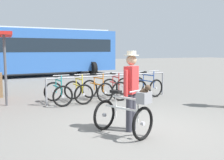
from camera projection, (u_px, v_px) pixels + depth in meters
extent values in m
plane|color=slate|center=(143.00, 129.00, 6.06)|extent=(80.00, 80.00, 0.00)
cylinder|color=#99999E|center=(46.00, 93.00, 8.39)|extent=(0.06, 0.06, 0.85)
cylinder|color=#99999E|center=(163.00, 84.00, 10.57)|extent=(0.06, 0.06, 0.85)
cylinder|color=#99999E|center=(111.00, 76.00, 9.43)|extent=(4.54, 0.43, 0.05)
torus|color=black|center=(53.00, 92.00, 9.21)|extent=(0.66, 0.13, 0.66)
cylinder|color=#B7B7BC|center=(53.00, 92.00, 9.21)|extent=(0.08, 0.07, 0.08)
torus|color=black|center=(63.00, 96.00, 8.32)|extent=(0.66, 0.13, 0.66)
cylinder|color=#B7B7BC|center=(63.00, 96.00, 8.32)|extent=(0.08, 0.07, 0.08)
cube|color=teal|center=(58.00, 87.00, 8.74)|extent=(0.11, 0.92, 0.04)
cube|color=teal|center=(58.00, 80.00, 8.67)|extent=(0.08, 0.61, 0.04)
cylinder|color=teal|center=(56.00, 85.00, 8.89)|extent=(0.03, 0.03, 0.55)
cube|color=black|center=(56.00, 76.00, 8.86)|extent=(0.14, 0.25, 0.06)
cylinder|color=teal|center=(61.00, 85.00, 8.39)|extent=(0.03, 0.03, 0.63)
cylinder|color=#B7B7BC|center=(61.00, 75.00, 8.35)|extent=(0.52, 0.07, 0.03)
torus|color=black|center=(73.00, 90.00, 9.55)|extent=(0.66, 0.11, 0.66)
cylinder|color=#B7B7BC|center=(73.00, 90.00, 9.55)|extent=(0.08, 0.07, 0.08)
torus|color=black|center=(84.00, 94.00, 8.65)|extent=(0.66, 0.11, 0.66)
cylinder|color=#B7B7BC|center=(84.00, 94.00, 8.65)|extent=(0.08, 0.07, 0.08)
cube|color=yellow|center=(78.00, 85.00, 9.07)|extent=(0.09, 0.92, 0.04)
cube|color=yellow|center=(79.00, 79.00, 9.00)|extent=(0.07, 0.61, 0.04)
cylinder|color=yellow|center=(76.00, 83.00, 9.23)|extent=(0.03, 0.03, 0.55)
cube|color=black|center=(76.00, 75.00, 9.20)|extent=(0.13, 0.25, 0.06)
cylinder|color=yellow|center=(82.00, 84.00, 8.72)|extent=(0.03, 0.03, 0.63)
cylinder|color=#B7B7BC|center=(82.00, 74.00, 8.68)|extent=(0.52, 0.06, 0.03)
torus|color=black|center=(90.00, 89.00, 9.85)|extent=(0.67, 0.22, 0.66)
cylinder|color=#B7B7BC|center=(90.00, 89.00, 9.85)|extent=(0.09, 0.08, 0.08)
torus|color=black|center=(105.00, 93.00, 9.02)|extent=(0.67, 0.22, 0.66)
cylinder|color=#B7B7BC|center=(105.00, 93.00, 9.02)|extent=(0.09, 0.08, 0.08)
cube|color=orange|center=(97.00, 84.00, 9.41)|extent=(0.21, 0.91, 0.04)
cube|color=orange|center=(98.00, 78.00, 9.34)|extent=(0.15, 0.61, 0.04)
cylinder|color=orange|center=(94.00, 82.00, 9.55)|extent=(0.03, 0.03, 0.55)
cube|color=black|center=(94.00, 74.00, 9.52)|extent=(0.16, 0.26, 0.06)
cylinder|color=orange|center=(103.00, 83.00, 9.08)|extent=(0.03, 0.03, 0.63)
cylinder|color=#B7B7BC|center=(103.00, 73.00, 9.04)|extent=(0.52, 0.13, 0.03)
torus|color=black|center=(110.00, 87.00, 10.24)|extent=(0.66, 0.11, 0.66)
cylinder|color=#B7B7BC|center=(110.00, 87.00, 10.24)|extent=(0.08, 0.07, 0.08)
torus|color=black|center=(120.00, 91.00, 9.29)|extent=(0.66, 0.11, 0.66)
cylinder|color=#B7B7BC|center=(120.00, 91.00, 9.29)|extent=(0.08, 0.07, 0.08)
cube|color=red|center=(115.00, 83.00, 9.74)|extent=(0.08, 0.92, 0.04)
cube|color=red|center=(115.00, 77.00, 9.67)|extent=(0.06, 0.61, 0.04)
cylinder|color=red|center=(113.00, 81.00, 9.90)|extent=(0.03, 0.03, 0.55)
cube|color=black|center=(113.00, 74.00, 9.87)|extent=(0.13, 0.25, 0.06)
cylinder|color=red|center=(119.00, 82.00, 9.37)|extent=(0.03, 0.03, 0.63)
cylinder|color=#B7B7BC|center=(119.00, 73.00, 9.34)|extent=(0.52, 0.05, 0.03)
torus|color=black|center=(123.00, 86.00, 10.52)|extent=(0.66, 0.17, 0.66)
cylinder|color=#B7B7BC|center=(123.00, 86.00, 10.52)|extent=(0.09, 0.07, 0.08)
torus|color=black|center=(140.00, 90.00, 9.68)|extent=(0.66, 0.17, 0.66)
cylinder|color=#B7B7BC|center=(140.00, 90.00, 9.68)|extent=(0.09, 0.07, 0.08)
cube|color=#9ED14C|center=(131.00, 82.00, 10.07)|extent=(0.18, 0.91, 0.04)
cube|color=#9ED14C|center=(132.00, 76.00, 10.01)|extent=(0.13, 0.61, 0.04)
cylinder|color=#9ED14C|center=(128.00, 80.00, 10.22)|extent=(0.03, 0.03, 0.55)
cube|color=black|center=(128.00, 73.00, 10.19)|extent=(0.16, 0.26, 0.06)
cylinder|color=#9ED14C|center=(138.00, 80.00, 9.74)|extent=(0.03, 0.03, 0.63)
cylinder|color=#B7B7BC|center=(138.00, 72.00, 9.71)|extent=(0.52, 0.11, 0.03)
torus|color=black|center=(138.00, 85.00, 10.85)|extent=(0.66, 0.20, 0.66)
cylinder|color=#B7B7BC|center=(138.00, 85.00, 10.85)|extent=(0.09, 0.08, 0.08)
torus|color=black|center=(156.00, 88.00, 10.02)|extent=(0.66, 0.20, 0.66)
cylinder|color=#B7B7BC|center=(156.00, 88.00, 10.02)|extent=(0.09, 0.08, 0.08)
cube|color=#2D56B7|center=(147.00, 81.00, 10.41)|extent=(0.21, 0.91, 0.04)
cube|color=#2D56B7|center=(148.00, 75.00, 10.34)|extent=(0.15, 0.61, 0.04)
cylinder|color=#2D56B7|center=(143.00, 79.00, 10.55)|extent=(0.03, 0.03, 0.55)
cube|color=black|center=(143.00, 72.00, 10.52)|extent=(0.16, 0.26, 0.06)
cylinder|color=#2D56B7|center=(154.00, 79.00, 10.08)|extent=(0.03, 0.03, 0.63)
cylinder|color=#B7B7BC|center=(154.00, 71.00, 10.05)|extent=(0.52, 0.13, 0.03)
torus|color=black|center=(104.00, 115.00, 5.94)|extent=(0.63, 0.33, 0.66)
cylinder|color=#B7B7BC|center=(104.00, 115.00, 5.94)|extent=(0.10, 0.09, 0.08)
torus|color=black|center=(143.00, 123.00, 5.26)|extent=(0.63, 0.33, 0.66)
cylinder|color=#B7B7BC|center=(143.00, 123.00, 5.26)|extent=(0.10, 0.09, 0.08)
cube|color=silver|center=(123.00, 108.00, 5.58)|extent=(0.41, 0.85, 0.04)
cube|color=silver|center=(124.00, 98.00, 5.52)|extent=(0.29, 0.57, 0.04)
cylinder|color=silver|center=(116.00, 105.00, 5.69)|extent=(0.03, 0.03, 0.55)
cube|color=black|center=(116.00, 92.00, 5.66)|extent=(0.21, 0.27, 0.06)
cylinder|color=silver|center=(138.00, 107.00, 5.31)|extent=(0.03, 0.03, 0.63)
cylinder|color=#B7B7BC|center=(138.00, 91.00, 5.27)|extent=(0.49, 0.24, 0.03)
cube|color=gray|center=(144.00, 98.00, 5.19)|extent=(0.32, 0.29, 0.22)
ellipsoid|color=#4C3828|center=(144.00, 92.00, 5.18)|extent=(0.23, 0.22, 0.16)
sphere|color=#4C3828|center=(148.00, 88.00, 5.12)|extent=(0.11, 0.11, 0.11)
cylinder|color=#383842|center=(129.00, 113.00, 5.81)|extent=(0.14, 0.14, 0.82)
cylinder|color=#383842|center=(133.00, 111.00, 5.96)|extent=(0.14, 0.14, 0.82)
cube|color=red|center=(131.00, 80.00, 5.81)|extent=(0.39, 0.37, 0.58)
cylinder|color=red|center=(126.00, 83.00, 5.63)|extent=(0.09, 0.09, 0.55)
cylinder|color=red|center=(135.00, 81.00, 6.01)|extent=(0.09, 0.09, 0.55)
sphere|color=tan|center=(131.00, 60.00, 5.76)|extent=(0.22, 0.22, 0.22)
cylinder|color=beige|center=(131.00, 55.00, 5.75)|extent=(0.32, 0.32, 0.02)
cylinder|color=beige|center=(131.00, 53.00, 5.74)|extent=(0.20, 0.20, 0.09)
cube|color=#3366B7|center=(40.00, 51.00, 17.81)|extent=(10.20, 3.47, 2.70)
cube|color=#19232D|center=(40.00, 45.00, 17.77)|extent=(9.40, 3.41, 0.84)
cube|color=silver|center=(39.00, 29.00, 17.65)|extent=(9.18, 3.12, 0.08)
cylinder|color=black|center=(93.00, 69.00, 18.46)|extent=(0.34, 0.92, 0.90)
cylinder|color=black|center=(79.00, 66.00, 20.62)|extent=(0.34, 0.92, 0.90)
cylinder|color=#4C4C51|center=(6.00, 67.00, 10.09)|extent=(0.07, 0.07, 2.20)
cylinder|color=#4C4C51|center=(5.00, 71.00, 8.42)|extent=(0.07, 0.07, 2.20)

